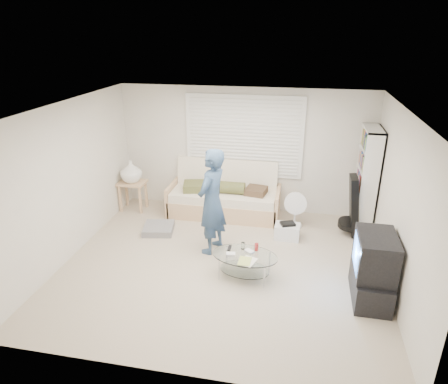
% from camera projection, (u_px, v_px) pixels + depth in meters
% --- Properties ---
extents(ground, '(5.00, 5.00, 0.00)m').
position_uv_depth(ground, '(222.00, 264.00, 6.42)').
color(ground, tan).
rests_on(ground, ground).
extents(room_shell, '(5.02, 4.52, 2.51)m').
position_uv_depth(room_shell, '(228.00, 159.00, 6.23)').
color(room_shell, silver).
rests_on(room_shell, ground).
extents(window_blinds, '(2.32, 0.08, 1.62)m').
position_uv_depth(window_blinds, '(244.00, 137.00, 7.82)').
color(window_blinds, silver).
rests_on(window_blinds, ground).
extents(futon_sofa, '(2.21, 0.89, 1.08)m').
position_uv_depth(futon_sofa, '(224.00, 198.00, 8.04)').
color(futon_sofa, tan).
rests_on(futon_sofa, ground).
extents(grey_floor_pillow, '(0.63, 0.63, 0.12)m').
position_uv_depth(grey_floor_pillow, '(159.00, 228.00, 7.44)').
color(grey_floor_pillow, slate).
rests_on(grey_floor_pillow, ground).
extents(side_table, '(0.54, 0.44, 1.07)m').
position_uv_depth(side_table, '(131.00, 173.00, 8.07)').
color(side_table, tan).
rests_on(side_table, ground).
extents(bookshelf, '(0.30, 0.81, 1.93)m').
position_uv_depth(bookshelf, '(366.00, 180.00, 7.23)').
color(bookshelf, white).
rests_on(bookshelf, ground).
extents(guitar_case, '(0.40, 0.41, 1.11)m').
position_uv_depth(guitar_case, '(353.00, 210.00, 7.17)').
color(guitar_case, black).
rests_on(guitar_case, ground).
extents(floor_fan, '(0.42, 0.29, 0.71)m').
position_uv_depth(floor_fan, '(295.00, 207.00, 7.49)').
color(floor_fan, white).
rests_on(floor_fan, ground).
extents(storage_bin, '(0.46, 0.33, 0.31)m').
position_uv_depth(storage_bin, '(287.00, 231.00, 7.17)').
color(storage_bin, white).
rests_on(storage_bin, ground).
extents(tv_unit, '(0.51, 0.91, 0.99)m').
position_uv_depth(tv_unit, '(373.00, 269.00, 5.45)').
color(tv_unit, black).
rests_on(tv_unit, ground).
extents(coffee_table, '(1.06, 0.74, 0.49)m').
position_uv_depth(coffee_table, '(245.00, 259.00, 6.01)').
color(coffee_table, silver).
rests_on(coffee_table, ground).
extents(standing_person, '(0.60, 0.75, 1.79)m').
position_uv_depth(standing_person, '(212.00, 202.00, 6.51)').
color(standing_person, '#304F6D').
rests_on(standing_person, ground).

